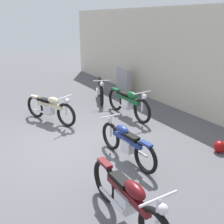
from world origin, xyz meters
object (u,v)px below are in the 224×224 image
Objects in this scene: motorcycle_cream at (50,108)px; motorcycle_blue at (126,143)px; motorcycle_green at (128,102)px; motorcycle_maroon at (128,200)px; helmet at (220,147)px; stone_marker at (123,81)px; motorcycle_black at (101,89)px.

motorcycle_blue is at bearing -11.53° from motorcycle_cream.
motorcycle_cream is at bearing -112.02° from motorcycle_green.
motorcycle_cream reaches higher than motorcycle_blue.
helmet is at bearing 104.71° from motorcycle_maroon.
stone_marker is at bearing -35.81° from motorcycle_blue.
stone_marker reaches higher than motorcycle_blue.
motorcycle_maroon is (1.70, -1.11, 0.04)m from motorcycle_blue.
motorcycle_green is 1.03× the size of motorcycle_maroon.
stone_marker is 0.54× the size of motorcycle_black.
helmet is 0.15× the size of motorcycle_black.
motorcycle_cream is at bearing 176.03° from motorcycle_maroon.
stone_marker reaches higher than helmet.
stone_marker is at bearing 147.91° from motorcycle_maroon.
motorcycle_maroon reaches higher than helmet.
motorcycle_green is (-3.18, -0.53, 0.34)m from helmet.
motorcycle_black reaches higher than motorcycle_blue.
motorcycle_cream is (1.65, -3.77, -0.08)m from stone_marker.
motorcycle_green is (-2.31, 1.61, 0.06)m from motorcycle_blue.
motorcycle_cream is 2.73m from motorcycle_black.
helmet is (5.66, -0.89, -0.39)m from stone_marker.
motorcycle_cream is 2.49m from motorcycle_green.
motorcycle_cream is 3.23m from motorcycle_blue.
motorcycle_blue is (-0.88, -2.14, 0.28)m from helmet.
stone_marker is 7.70m from motorcycle_maroon.
motorcycle_green is at bearing -38.45° from motorcycle_blue.
motorcycle_green is (2.48, -1.42, -0.05)m from stone_marker.
motorcycle_blue reaches higher than helmet.
helmet is at bearing -8.91° from stone_marker.
stone_marker is at bearing 132.35° from motorcycle_black.
helmet is 2.33m from motorcycle_blue.
motorcycle_cream is 0.97× the size of motorcycle_black.
motorcycle_maroon is 1.09× the size of motorcycle_black.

